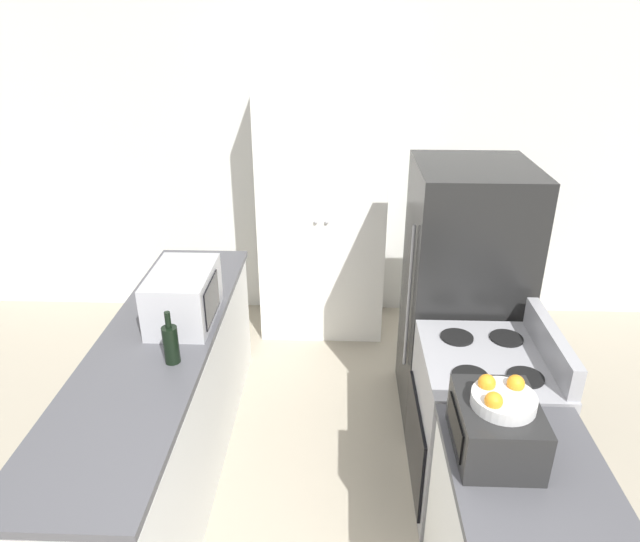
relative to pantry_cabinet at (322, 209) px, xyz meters
The scene contains 9 objects.
wall_back 0.43m from the pantry_cabinet, 85.48° to the left, with size 7.00×0.06×2.60m.
counter_left 2.00m from the pantry_cabinet, 115.23° to the right, with size 0.60×2.40×0.89m.
pantry_cabinet is the anchor object (origin of this frame).
stove 2.11m from the pantry_cabinet, 64.04° to the right, with size 0.66×0.72×1.05m.
refrigerator 1.40m from the pantry_cabinet, 49.50° to the right, with size 0.70×0.74×1.65m.
microwave 1.67m from the pantry_cabinet, 114.99° to the right, with size 0.33×0.51×0.29m.
wine_bottle 2.03m from the pantry_cabinet, 109.06° to the right, with size 0.08×0.08×0.28m.
toaster_oven 2.59m from the pantry_cabinet, 73.22° to the right, with size 0.31×0.38×0.22m.
fruit_bowl 2.60m from the pantry_cabinet, 73.11° to the right, with size 0.24×0.24×0.10m.
Camera 1 is at (0.11, -1.20, 2.46)m, focal length 32.00 mm.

